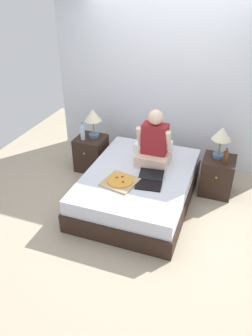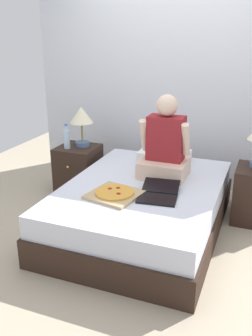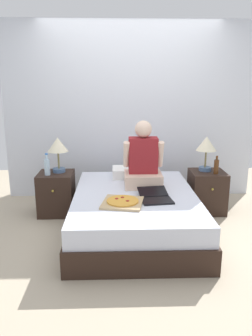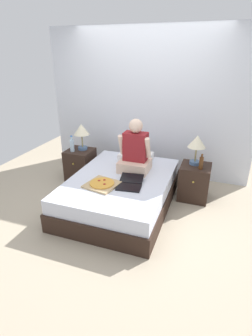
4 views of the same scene
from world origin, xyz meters
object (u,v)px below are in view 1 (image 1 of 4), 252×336
at_px(bed, 139,187).
at_px(lamp_on_left_nightstand, 93,117).
at_px(laptop, 150,182).
at_px(person_seated, 154,145).
at_px(pizza_box, 120,182).
at_px(lamp_on_right_nightstand, 222,136).
at_px(nightstand_left, 91,153).
at_px(nightstand_right, 217,176).
at_px(water_bottle, 83,133).
at_px(beer_bottle, 226,157).

distance_m(bed, lamp_on_left_nightstand, 1.30).
height_order(lamp_on_left_nightstand, laptop, lamp_on_left_nightstand).
distance_m(person_seated, pizza_box, 0.73).
relative_size(lamp_on_right_nightstand, pizza_box, 0.96).
xyz_separation_m(person_seated, laptop, (0.09, -0.50, -0.27)).
distance_m(nightstand_left, laptop, 1.44).
bearing_deg(laptop, pizza_box, -161.04).
relative_size(nightstand_left, laptop, 1.21).
distance_m(nightstand_left, nightstand_right, 1.97).
xyz_separation_m(water_bottle, beer_bottle, (2.12, -0.01, -0.02)).
xyz_separation_m(nightstand_left, lamp_on_left_nightstand, (0.04, 0.05, 0.60)).
bearing_deg(bed, water_bottle, 155.38).
bearing_deg(lamp_on_left_nightstand, lamp_on_right_nightstand, 0.00).
bearing_deg(water_bottle, bed, -24.62).
height_order(bed, beer_bottle, beer_bottle).
distance_m(nightstand_right, laptop, 1.12).
xyz_separation_m(nightstand_right, lamp_on_right_nightstand, (-0.03, 0.05, 0.60)).
bearing_deg(pizza_box, lamp_on_right_nightstand, 40.74).
relative_size(nightstand_right, pizza_box, 1.16).
distance_m(bed, pizza_box, 0.43).
height_order(nightstand_left, nightstand_right, same).
height_order(water_bottle, nightstand_right, water_bottle).
bearing_deg(person_seated, beer_bottle, 10.48).
bearing_deg(pizza_box, person_seated, 67.42).
relative_size(beer_bottle, pizza_box, 0.49).
relative_size(beer_bottle, person_seated, 0.29).
distance_m(nightstand_left, person_seated, 1.22).
relative_size(lamp_on_left_nightstand, person_seated, 0.58).
distance_m(bed, lamp_on_right_nightstand, 1.31).
xyz_separation_m(lamp_on_left_nightstand, laptop, (1.15, -0.83, -0.39)).
distance_m(lamp_on_left_nightstand, water_bottle, 0.28).
relative_size(water_bottle, laptop, 0.61).
height_order(lamp_on_right_nightstand, beer_bottle, lamp_on_right_nightstand).
height_order(bed, water_bottle, water_bottle).
bearing_deg(lamp_on_right_nightstand, nightstand_right, -59.07).
relative_size(nightstand_right, lamp_on_right_nightstand, 1.21).
relative_size(bed, water_bottle, 6.97).
distance_m(lamp_on_left_nightstand, nightstand_right, 2.02).
relative_size(lamp_on_left_nightstand, water_bottle, 1.63).
bearing_deg(person_seated, bed, -110.39).
bearing_deg(person_seated, nightstand_right, 17.47).
distance_m(bed, nightstand_right, 1.14).
xyz_separation_m(nightstand_right, person_seated, (-0.87, -0.27, 0.47)).
bearing_deg(lamp_on_right_nightstand, person_seated, -158.92).
bearing_deg(lamp_on_left_nightstand, pizza_box, -49.94).
bearing_deg(pizza_box, bed, 65.41).
bearing_deg(bed, nightstand_left, 149.59).
bearing_deg(pizza_box, lamp_on_left_nightstand, 130.06).
xyz_separation_m(nightstand_left, pizza_box, (0.84, -0.90, 0.20)).
height_order(lamp_on_left_nightstand, beer_bottle, lamp_on_left_nightstand).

